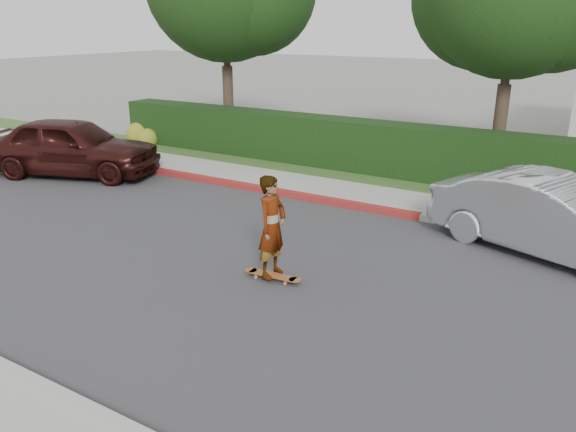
% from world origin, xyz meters
% --- Properties ---
extents(ground, '(120.00, 120.00, 0.00)m').
position_xyz_m(ground, '(0.00, 0.00, 0.00)').
color(ground, slate).
rests_on(ground, ground).
extents(road, '(60.00, 8.00, 0.01)m').
position_xyz_m(road, '(0.00, 0.00, 0.01)').
color(road, '#2D2D30').
rests_on(road, ground).
extents(curb_near, '(60.00, 0.20, 0.15)m').
position_xyz_m(curb_near, '(0.00, -4.10, 0.07)').
color(curb_near, '#9E9E99').
rests_on(curb_near, ground).
extents(curb_far, '(60.00, 0.20, 0.15)m').
position_xyz_m(curb_far, '(0.00, 4.10, 0.07)').
color(curb_far, '#9E9E99').
rests_on(curb_far, ground).
extents(curb_red_section, '(12.00, 0.21, 0.15)m').
position_xyz_m(curb_red_section, '(-5.00, 4.10, 0.08)').
color(curb_red_section, maroon).
rests_on(curb_red_section, ground).
extents(sidewalk_far, '(60.00, 1.60, 0.12)m').
position_xyz_m(sidewalk_far, '(0.00, 5.00, 0.06)').
color(sidewalk_far, gray).
rests_on(sidewalk_far, ground).
extents(planting_strip, '(60.00, 1.60, 0.10)m').
position_xyz_m(planting_strip, '(0.00, 6.60, 0.05)').
color(planting_strip, '#2D4C1E').
rests_on(planting_strip, ground).
extents(hedge, '(15.00, 1.00, 1.50)m').
position_xyz_m(hedge, '(-3.00, 7.20, 0.75)').
color(hedge, black).
rests_on(hedge, ground).
extents(flowering_shrub, '(1.40, 1.00, 0.90)m').
position_xyz_m(flowering_shrub, '(-10.01, 6.74, 0.33)').
color(flowering_shrub, '#2D4C19').
rests_on(flowering_shrub, ground).
extents(skateboard, '(1.05, 0.29, 0.10)m').
position_xyz_m(skateboard, '(-0.15, -0.12, 0.09)').
color(skateboard, '#CD6E38').
rests_on(skateboard, ground).
extents(skateboarder, '(0.41, 0.63, 1.72)m').
position_xyz_m(skateboarder, '(-0.15, -0.12, 0.96)').
color(skateboarder, white).
rests_on(skateboarder, skateboard).
extents(car_silver, '(4.69, 2.86, 1.46)m').
position_xyz_m(car_silver, '(3.64, 3.50, 0.73)').
color(car_silver, silver).
rests_on(car_silver, ground).
extents(car_maroon, '(5.20, 3.48, 1.64)m').
position_xyz_m(car_maroon, '(-8.68, 2.77, 0.82)').
color(car_maroon, '#341310').
rests_on(car_maroon, ground).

